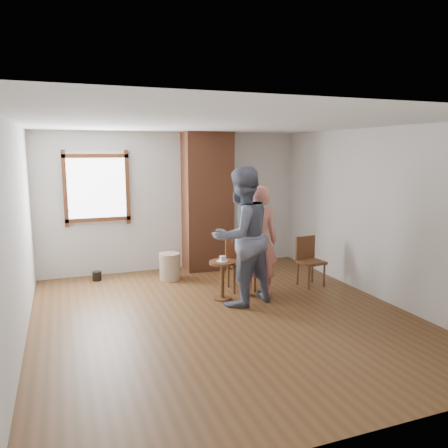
# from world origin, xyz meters

# --- Properties ---
(ground) EXTENTS (5.50, 5.50, 0.00)m
(ground) POSITION_xyz_m (0.00, 0.00, 0.00)
(ground) COLOR brown
(ground) RESTS_ON ground
(room_shell) EXTENTS (5.04, 5.52, 2.62)m
(room_shell) POSITION_xyz_m (-0.06, 0.61, 1.81)
(room_shell) COLOR silver
(room_shell) RESTS_ON ground
(brick_chimney) EXTENTS (0.90, 0.50, 2.60)m
(brick_chimney) POSITION_xyz_m (0.60, 2.50, 1.30)
(brick_chimney) COLOR #9D5738
(brick_chimney) RESTS_ON ground
(stoneware_crock) EXTENTS (0.45, 0.45, 0.48)m
(stoneware_crock) POSITION_xyz_m (-0.27, 2.01, 0.24)
(stoneware_crock) COLOR tan
(stoneware_crock) RESTS_ON ground
(dark_pot) EXTENTS (0.20, 0.20, 0.16)m
(dark_pot) POSITION_xyz_m (-1.49, 2.40, 0.08)
(dark_pot) COLOR black
(dark_pot) RESTS_ON ground
(dining_chair_left) EXTENTS (0.47, 0.47, 0.92)m
(dining_chair_left) POSITION_xyz_m (0.69, 1.10, 0.52)
(dining_chair_left) COLOR brown
(dining_chair_left) RESTS_ON ground
(dining_chair_right) EXTENTS (0.42, 0.42, 0.82)m
(dining_chair_right) POSITION_xyz_m (1.85, 0.87, 0.46)
(dining_chair_right) COLOR brown
(dining_chair_right) RESTS_ON ground
(side_table) EXTENTS (0.40, 0.40, 0.60)m
(side_table) POSITION_xyz_m (0.23, 0.69, 0.40)
(side_table) COLOR brown
(side_table) RESTS_ON ground
(cake_plate) EXTENTS (0.18, 0.18, 0.01)m
(cake_plate) POSITION_xyz_m (0.23, 0.69, 0.60)
(cake_plate) COLOR white
(cake_plate) RESTS_ON side_table
(cake_slice) EXTENTS (0.08, 0.07, 0.06)m
(cake_slice) POSITION_xyz_m (0.24, 0.69, 0.64)
(cake_slice) COLOR white
(cake_slice) RESTS_ON cake_plate
(man) EXTENTS (1.18, 1.04, 2.03)m
(man) POSITION_xyz_m (0.42, 0.42, 1.01)
(man) COLOR #131A35
(man) RESTS_ON ground
(person_pink) EXTENTS (0.72, 0.57, 1.74)m
(person_pink) POSITION_xyz_m (0.80, 0.67, 0.87)
(person_pink) COLOR #DD7F6E
(person_pink) RESTS_ON ground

